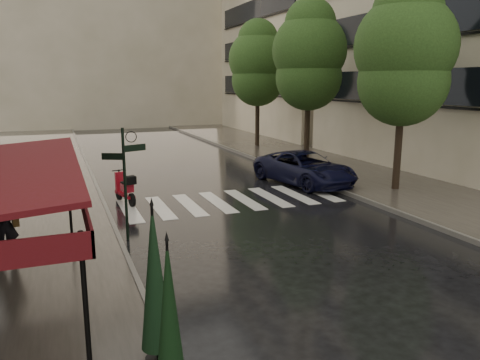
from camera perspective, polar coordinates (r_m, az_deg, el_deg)
ground at (r=10.91m, az=-4.80°, el=-11.28°), size 120.00×120.00×0.00m
sidewalk_near at (r=22.10m, az=-25.42°, el=-0.32°), size 6.00×60.00×0.12m
sidewalk_far at (r=25.63m, az=9.52°, el=2.21°), size 5.50×60.00×0.12m
curb_near at (r=22.08m, az=-17.53°, el=0.31°), size 0.12×60.00×0.16m
curb_far at (r=24.32m, az=3.85°, el=1.86°), size 0.12×60.00×0.16m
crosswalk at (r=17.22m, az=-1.10°, el=-2.53°), size 7.85×3.20×0.01m
signpost at (r=12.97m, az=-13.86°, el=0.62°), size 1.17×0.29×3.10m
haussmann_far at (r=40.84m, az=7.29°, el=18.74°), size 8.00×16.00×18.50m
backdrop_building at (r=48.33m, az=-15.22°, el=18.25°), size 22.00×6.00×20.00m
tree_near at (r=19.23m, az=19.43°, el=14.30°), size 3.80×3.80×7.99m
tree_mid at (r=24.94m, az=8.43°, el=14.74°), size 3.80×3.80×8.34m
tree_far at (r=31.28m, az=2.18°, el=13.99°), size 3.80×3.80×8.16m
pedestrian_with_umbrella at (r=12.18m, az=-27.16°, el=-1.36°), size 1.20×1.21×2.49m
scooter at (r=17.24m, az=-13.79°, el=-1.08°), size 0.69×1.70×1.13m
parked_car at (r=20.15m, az=7.87°, el=1.46°), size 3.24×5.31×1.37m
parasol_front at (r=6.35m, az=-8.62°, el=-15.82°), size 0.41×0.41×2.28m
parasol_back at (r=7.12m, az=-10.37°, el=-11.63°), size 0.47×0.47×2.50m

